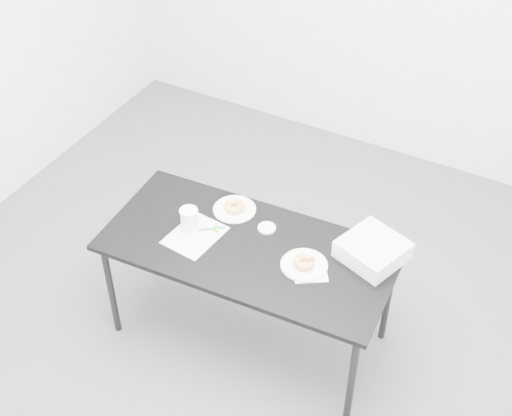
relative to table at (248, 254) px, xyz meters
The scene contains 13 objects.
floor 0.66m from the table, 136.75° to the left, with size 4.00×4.00×0.00m, color #4E4E53.
table is the anchor object (origin of this frame).
scorecard 0.30m from the table, 168.11° to the right, with size 0.24×0.30×0.00m, color white.
logo_patch 0.22m from the table, behind, with size 0.05×0.05×0.00m, color green.
pen 0.24m from the table, behind, with size 0.01×0.01×0.14m, color #0B8066.
napkin 0.36m from the table, ahead, with size 0.17×0.17×0.00m, color white.
plate_near 0.32m from the table, ahead, with size 0.24×0.24×0.01m, color white.
donut_near 0.33m from the table, ahead, with size 0.11×0.11×0.04m, color #E29047.
plate_far 0.31m from the table, 133.40° to the left, with size 0.24×0.24×0.01m, color white.
donut_far 0.31m from the table, 133.40° to the left, with size 0.11×0.11×0.04m, color #E29047.
coffee_cup 0.36m from the table, behind, with size 0.09×0.09×0.14m, color white.
cup_lid 0.18m from the table, 82.08° to the left, with size 0.10×0.10×0.01m, color white.
bakery_box 0.65m from the table, 21.43° to the left, with size 0.30×0.30×0.10m, color silver.
Camera 1 is at (1.42, -2.44, 3.27)m, focal length 50.00 mm.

